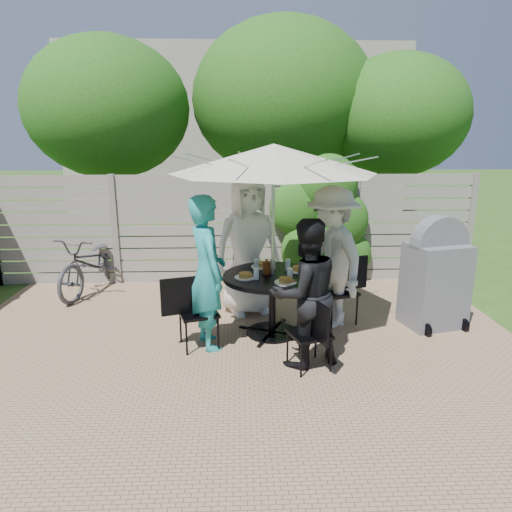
{
  "coord_description": "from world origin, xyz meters",
  "views": [
    {
      "loc": [
        0.06,
        -4.51,
        2.44
      ],
      "look_at": [
        0.27,
        1.03,
        0.98
      ],
      "focal_mm": 32.0,
      "sensor_mm": 36.0,
      "label": 1
    }
  ],
  "objects_px": {
    "glass_right": "(288,265)",
    "syrup_jug": "(266,268)",
    "chair_back": "(245,291)",
    "plate_left": "(245,276)",
    "coffee_cup": "(273,265)",
    "chair_front": "(309,348)",
    "glass_front": "(290,274)",
    "bbq_grill": "(436,277)",
    "glass_back": "(257,265)",
    "person_right": "(331,258)",
    "person_back": "(248,246)",
    "chair_left": "(198,327)",
    "person_left": "(207,273)",
    "patio_table": "(272,293)",
    "umbrella": "(274,159)",
    "chair_right": "(338,304)",
    "bicycle": "(94,263)",
    "glass_left": "(256,274)",
    "person_front": "(305,294)",
    "plate_right": "(299,269)",
    "plate_back": "(261,265)",
    "plate_front": "(286,281)"
  },
  "relations": [
    {
      "from": "bbq_grill",
      "to": "glass_right",
      "type": "bearing_deg",
      "value": 166.28
    },
    {
      "from": "umbrella",
      "to": "chair_left",
      "type": "xyz_separation_m",
      "value": [
        -0.91,
        -0.33,
        -1.92
      ]
    },
    {
      "from": "person_back",
      "to": "glass_back",
      "type": "xyz_separation_m",
      "value": [
        0.1,
        -0.57,
        -0.1
      ]
    },
    {
      "from": "glass_back",
      "to": "glass_front",
      "type": "xyz_separation_m",
      "value": [
        0.38,
        -0.41,
        0.0
      ]
    },
    {
      "from": "umbrella",
      "to": "plate_back",
      "type": "distance_m",
      "value": 1.41
    },
    {
      "from": "bbq_grill",
      "to": "glass_front",
      "type": "bearing_deg",
      "value": 177.77
    },
    {
      "from": "person_left",
      "to": "glass_right",
      "type": "bearing_deg",
      "value": -84.5
    },
    {
      "from": "person_back",
      "to": "syrup_jug",
      "type": "height_order",
      "value": "person_back"
    },
    {
      "from": "bicycle",
      "to": "bbq_grill",
      "type": "relative_size",
      "value": 1.23
    },
    {
      "from": "glass_left",
      "to": "chair_right",
      "type": "bearing_deg",
      "value": 25.21
    },
    {
      "from": "chair_front",
      "to": "person_right",
      "type": "height_order",
      "value": "person_right"
    },
    {
      "from": "person_right",
      "to": "coffee_cup",
      "type": "relative_size",
      "value": 15.41
    },
    {
      "from": "chair_right",
      "to": "plate_left",
      "type": "relative_size",
      "value": 3.48
    },
    {
      "from": "person_front",
      "to": "plate_back",
      "type": "xyz_separation_m",
      "value": [
        -0.41,
        1.12,
        0.0
      ]
    },
    {
      "from": "plate_back",
      "to": "chair_front",
      "type": "bearing_deg",
      "value": -69.7
    },
    {
      "from": "chair_front",
      "to": "plate_right",
      "type": "distance_m",
      "value": 1.18
    },
    {
      "from": "person_back",
      "to": "chair_left",
      "type": "xyz_separation_m",
      "value": [
        -0.62,
        -1.11,
        -0.7
      ]
    },
    {
      "from": "patio_table",
      "to": "person_left",
      "type": "relative_size",
      "value": 0.86
    },
    {
      "from": "plate_front",
      "to": "person_left",
      "type": "bearing_deg",
      "value": 176.88
    },
    {
      "from": "chair_front",
      "to": "glass_front",
      "type": "distance_m",
      "value": 0.94
    },
    {
      "from": "plate_back",
      "to": "plate_front",
      "type": "height_order",
      "value": "same"
    },
    {
      "from": "glass_front",
      "to": "bicycle",
      "type": "bearing_deg",
      "value": 145.89
    },
    {
      "from": "syrup_jug",
      "to": "person_right",
      "type": "bearing_deg",
      "value": 17.11
    },
    {
      "from": "umbrella",
      "to": "coffee_cup",
      "type": "relative_size",
      "value": 26.04
    },
    {
      "from": "coffee_cup",
      "to": "plate_left",
      "type": "bearing_deg",
      "value": -134.11
    },
    {
      "from": "glass_back",
      "to": "coffee_cup",
      "type": "xyz_separation_m",
      "value": [
        0.21,
        0.03,
        -0.01
      ]
    },
    {
      "from": "plate_back",
      "to": "plate_front",
      "type": "distance_m",
      "value": 0.72
    },
    {
      "from": "patio_table",
      "to": "chair_front",
      "type": "xyz_separation_m",
      "value": [
        0.33,
        -0.9,
        -0.31
      ]
    },
    {
      "from": "glass_left",
      "to": "chair_left",
      "type": "bearing_deg",
      "value": -168.19
    },
    {
      "from": "patio_table",
      "to": "chair_front",
      "type": "height_order",
      "value": "chair_front"
    },
    {
      "from": "person_left",
      "to": "syrup_jug",
      "type": "bearing_deg",
      "value": -86.28
    },
    {
      "from": "patio_table",
      "to": "chair_left",
      "type": "bearing_deg",
      "value": -159.72
    },
    {
      "from": "plate_right",
      "to": "person_front",
      "type": "bearing_deg",
      "value": -93.12
    },
    {
      "from": "patio_table",
      "to": "umbrella",
      "type": "height_order",
      "value": "umbrella"
    },
    {
      "from": "umbrella",
      "to": "glass_front",
      "type": "relative_size",
      "value": 22.32
    },
    {
      "from": "person_front",
      "to": "person_right",
      "type": "distance_m",
      "value": 1.18
    },
    {
      "from": "plate_back",
      "to": "person_left",
      "type": "bearing_deg",
      "value": -136.23
    },
    {
      "from": "chair_left",
      "to": "coffee_cup",
      "type": "xyz_separation_m",
      "value": [
        0.92,
        0.58,
        0.59
      ]
    },
    {
      "from": "chair_back",
      "to": "plate_left",
      "type": "xyz_separation_m",
      "value": [
        -0.0,
        -1.03,
        0.54
      ]
    },
    {
      "from": "plate_back",
      "to": "coffee_cup",
      "type": "bearing_deg",
      "value": -34.14
    },
    {
      "from": "chair_right",
      "to": "syrup_jug",
      "type": "bearing_deg",
      "value": -1.72
    },
    {
      "from": "glass_back",
      "to": "person_right",
      "type": "bearing_deg",
      "value": 4.81
    },
    {
      "from": "person_front",
      "to": "plate_left",
      "type": "distance_m",
      "value": 0.9
    },
    {
      "from": "person_right",
      "to": "bbq_grill",
      "type": "xyz_separation_m",
      "value": [
        1.35,
        -0.09,
        -0.25
      ]
    },
    {
      "from": "umbrella",
      "to": "person_back",
      "type": "height_order",
      "value": "umbrella"
    },
    {
      "from": "chair_left",
      "to": "person_left",
      "type": "distance_m",
      "value": 0.66
    },
    {
      "from": "glass_left",
      "to": "glass_right",
      "type": "height_order",
      "value": "same"
    },
    {
      "from": "glass_right",
      "to": "syrup_jug",
      "type": "relative_size",
      "value": 0.88
    },
    {
      "from": "person_left",
      "to": "glass_front",
      "type": "bearing_deg",
      "value": -105.52
    },
    {
      "from": "umbrella",
      "to": "plate_left",
      "type": "xyz_separation_m",
      "value": [
        -0.34,
        -0.13,
        -1.37
      ]
    }
  ]
}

